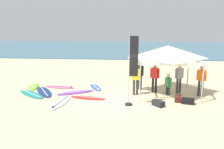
{
  "coord_description": "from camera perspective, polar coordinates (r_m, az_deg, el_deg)",
  "views": [
    {
      "loc": [
        0.74,
        -11.33,
        3.7
      ],
      "look_at": [
        -0.5,
        1.55,
        1.0
      ],
      "focal_mm": 35.83,
      "sensor_mm": 36.0,
      "label": 1
    }
  ],
  "objects": [
    {
      "name": "canopy_tent",
      "position": [
        12.88,
        14.05,
        5.58
      ],
      "size": [
        3.2,
        3.2,
        2.75
      ],
      "color": "#B7B7BC",
      "rests_on": "ground"
    },
    {
      "name": "surfboard_red",
      "position": [
        12.12,
        -6.19,
        -5.89
      ],
      "size": [
        2.02,
        0.87,
        0.19
      ],
      "color": "red",
      "rests_on": "ground"
    },
    {
      "name": "surfboard_purple",
      "position": [
        13.19,
        -9.34,
        -4.51
      ],
      "size": [
        2.19,
        1.6,
        0.19
      ],
      "color": "purple",
      "rests_on": "ground"
    },
    {
      "name": "banner_flag",
      "position": [
        10.65,
        4.99,
        0.22
      ],
      "size": [
        0.6,
        0.36,
        3.4
      ],
      "color": "#99999E",
      "rests_on": "ground"
    },
    {
      "name": "person_green",
      "position": [
        12.97,
        14.13,
        -2.15
      ],
      "size": [
        0.34,
        0.52,
        1.2
      ],
      "color": "#2D2D33",
      "rests_on": "ground"
    },
    {
      "name": "gear_bag_on_sand",
      "position": [
        12.05,
        16.46,
        -5.9
      ],
      "size": [
        0.42,
        0.65,
        0.28
      ],
      "primitive_type": "cube",
      "rotation": [
        0.0,
        0.0,
        1.39
      ],
      "color": "#4C1919",
      "rests_on": "ground"
    },
    {
      "name": "person_red",
      "position": [
        13.07,
        10.84,
        -0.4
      ],
      "size": [
        0.51,
        0.35,
        1.71
      ],
      "color": "black",
      "rests_on": "ground"
    },
    {
      "name": "person_black",
      "position": [
        13.62,
        7.19,
        0.21
      ],
      "size": [
        0.4,
        0.44,
        1.71
      ],
      "color": "#383842",
      "rests_on": "ground"
    },
    {
      "name": "surfboard_pink",
      "position": [
        14.55,
        -13.22,
        -3.13
      ],
      "size": [
        2.04,
        0.82,
        0.19
      ],
      "color": "pink",
      "rests_on": "ground"
    },
    {
      "name": "gear_bag_near_tent",
      "position": [
        11.09,
        11.72,
        -7.2
      ],
      "size": [
        0.63,
        0.67,
        0.28
      ],
      "primitive_type": "cube",
      "rotation": [
        0.0,
        0.0,
        2.27
      ],
      "color": "#232328",
      "rests_on": "ground"
    },
    {
      "name": "surfboard_lime",
      "position": [
        14.99,
        -19.56,
        -3.06
      ],
      "size": [
        1.03,
        2.26,
        0.19
      ],
      "color": "#7AD12D",
      "rests_on": "ground"
    },
    {
      "name": "person_yellow",
      "position": [
        12.48,
        6.06,
        -0.83
      ],
      "size": [
        0.55,
        0.25,
        1.71
      ],
      "color": "#2D2D33",
      "rests_on": "ground"
    },
    {
      "name": "surfboard_teal",
      "position": [
        13.49,
        -19.9,
        -4.7
      ],
      "size": [
        2.26,
        1.95,
        0.19
      ],
      "color": "#19847F",
      "rests_on": "ground"
    },
    {
      "name": "person_orange",
      "position": [
        13.15,
        21.82,
        -0.97
      ],
      "size": [
        0.45,
        0.39,
        1.71
      ],
      "color": "#2D2D33",
      "rests_on": "ground"
    },
    {
      "name": "sea",
      "position": [
        44.3,
        4.54,
        7.02
      ],
      "size": [
        80.0,
        36.0,
        0.1
      ],
      "primitive_type": "cube",
      "color": "#386B84",
      "rests_on": "ground"
    },
    {
      "name": "person_grey",
      "position": [
        13.33,
        16.77,
        -0.46
      ],
      "size": [
        0.52,
        0.34,
        1.71
      ],
      "color": "#383842",
      "rests_on": "ground"
    },
    {
      "name": "surfboard_blue",
      "position": [
        14.16,
        -4.23,
        -3.24
      ],
      "size": [
        1.2,
        1.85,
        0.19
      ],
      "color": "blue",
      "rests_on": "ground"
    },
    {
      "name": "surfboard_navy",
      "position": [
        13.76,
        -16.96,
        -4.19
      ],
      "size": [
        1.97,
        2.53,
        0.19
      ],
      "color": "navy",
      "rests_on": "ground"
    },
    {
      "name": "surfboard_white",
      "position": [
        11.6,
        -13.0,
        -6.94
      ],
      "size": [
        0.81,
        2.21,
        0.19
      ],
      "color": "white",
      "rests_on": "ground"
    },
    {
      "name": "ground_plane",
      "position": [
        11.94,
        1.66,
        -6.27
      ],
      "size": [
        80.0,
        80.0,
        0.0
      ],
      "primitive_type": "plane",
      "color": "beige"
    },
    {
      "name": "gear_bag_by_pole",
      "position": [
        11.8,
        18.82,
        -6.43
      ],
      "size": [
        0.66,
        0.46,
        0.28
      ],
      "primitive_type": "cube",
      "rotation": [
        0.0,
        0.0,
        2.88
      ],
      "color": "black",
      "rests_on": "ground"
    }
  ]
}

